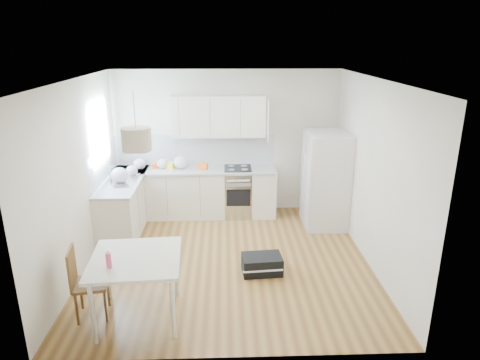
# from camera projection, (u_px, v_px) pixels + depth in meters

# --- Properties ---
(floor) EXTENTS (4.20, 4.20, 0.00)m
(floor) POSITION_uv_depth(u_px,v_px,m) (229.00, 260.00, 6.53)
(floor) COLOR brown
(floor) RESTS_ON ground
(ceiling) EXTENTS (4.20, 4.20, 0.00)m
(ceiling) POSITION_uv_depth(u_px,v_px,m) (227.00, 80.00, 5.68)
(ceiling) COLOR white
(ceiling) RESTS_ON wall_back
(wall_back) EXTENTS (4.20, 0.00, 4.20)m
(wall_back) POSITION_uv_depth(u_px,v_px,m) (227.00, 142.00, 8.10)
(wall_back) COLOR beige
(wall_back) RESTS_ON floor
(wall_left) EXTENTS (0.00, 4.20, 4.20)m
(wall_left) POSITION_uv_depth(u_px,v_px,m) (79.00, 178.00, 6.03)
(wall_left) COLOR beige
(wall_left) RESTS_ON floor
(wall_right) EXTENTS (0.00, 4.20, 4.20)m
(wall_right) POSITION_uv_depth(u_px,v_px,m) (373.00, 174.00, 6.18)
(wall_right) COLOR beige
(wall_right) RESTS_ON floor
(window_glassblock) EXTENTS (0.02, 1.00, 1.00)m
(window_glassblock) POSITION_uv_depth(u_px,v_px,m) (100.00, 133.00, 7.00)
(window_glassblock) COLOR #BFE0F9
(window_glassblock) RESTS_ON wall_left
(cabinets_back) EXTENTS (3.00, 0.60, 0.88)m
(cabinets_back) POSITION_uv_depth(u_px,v_px,m) (196.00, 193.00, 8.08)
(cabinets_back) COLOR silver
(cabinets_back) RESTS_ON floor
(cabinets_left) EXTENTS (0.60, 1.80, 0.88)m
(cabinets_left) POSITION_uv_depth(u_px,v_px,m) (125.00, 206.00, 7.47)
(cabinets_left) COLOR silver
(cabinets_left) RESTS_ON floor
(counter_back) EXTENTS (3.02, 0.64, 0.04)m
(counter_back) POSITION_uv_depth(u_px,v_px,m) (195.00, 170.00, 7.93)
(counter_back) COLOR #B0B2B5
(counter_back) RESTS_ON cabinets_back
(counter_left) EXTENTS (0.64, 1.82, 0.04)m
(counter_left) POSITION_uv_depth(u_px,v_px,m) (122.00, 181.00, 7.32)
(counter_left) COLOR #B0B2B5
(counter_left) RESTS_ON cabinets_left
(backsplash_back) EXTENTS (3.00, 0.01, 0.58)m
(backsplash_back) POSITION_uv_depth(u_px,v_px,m) (195.00, 150.00, 8.11)
(backsplash_back) COLOR white
(backsplash_back) RESTS_ON wall_back
(backsplash_left) EXTENTS (0.01, 1.80, 0.58)m
(backsplash_left) POSITION_uv_depth(u_px,v_px,m) (103.00, 164.00, 7.21)
(backsplash_left) COLOR white
(backsplash_left) RESTS_ON wall_left
(upper_cabinets) EXTENTS (1.70, 0.32, 0.75)m
(upper_cabinets) POSITION_uv_depth(u_px,v_px,m) (218.00, 116.00, 7.77)
(upper_cabinets) COLOR silver
(upper_cabinets) RESTS_ON wall_back
(range_oven) EXTENTS (0.50, 0.61, 0.88)m
(range_oven) POSITION_uv_depth(u_px,v_px,m) (238.00, 193.00, 8.10)
(range_oven) COLOR #B3B6B8
(range_oven) RESTS_ON floor
(sink) EXTENTS (0.50, 0.80, 0.16)m
(sink) POSITION_uv_depth(u_px,v_px,m) (122.00, 181.00, 7.27)
(sink) COLOR #B3B6B8
(sink) RESTS_ON counter_left
(refrigerator) EXTENTS (0.83, 0.85, 1.69)m
(refrigerator) POSITION_uv_depth(u_px,v_px,m) (326.00, 180.00, 7.55)
(refrigerator) COLOR white
(refrigerator) RESTS_ON floor
(dining_table) EXTENTS (1.09, 1.09, 0.81)m
(dining_table) POSITION_uv_depth(u_px,v_px,m) (136.00, 264.00, 4.97)
(dining_table) COLOR beige
(dining_table) RESTS_ON floor
(dining_chair) EXTENTS (0.44, 0.44, 0.91)m
(dining_chair) POSITION_uv_depth(u_px,v_px,m) (91.00, 282.00, 5.10)
(dining_chair) COLOR #533519
(dining_chair) RESTS_ON floor
(drink_bottle) EXTENTS (0.07, 0.07, 0.21)m
(drink_bottle) POSITION_uv_depth(u_px,v_px,m) (108.00, 259.00, 4.69)
(drink_bottle) COLOR #D43A64
(drink_bottle) RESTS_ON dining_table
(gym_bag) EXTENTS (0.59, 0.41, 0.26)m
(gym_bag) POSITION_uv_depth(u_px,v_px,m) (262.00, 264.00, 6.15)
(gym_bag) COLOR black
(gym_bag) RESTS_ON floor
(pendant_lamp) EXTENTS (0.36, 0.36, 0.25)m
(pendant_lamp) POSITION_uv_depth(u_px,v_px,m) (137.00, 139.00, 4.63)
(pendant_lamp) COLOR beige
(pendant_lamp) RESTS_ON ceiling
(grocery_bag_a) EXTENTS (0.22, 0.19, 0.20)m
(grocery_bag_a) POSITION_uv_depth(u_px,v_px,m) (139.00, 164.00, 7.87)
(grocery_bag_a) COLOR silver
(grocery_bag_a) RESTS_ON counter_back
(grocery_bag_b) EXTENTS (0.21, 0.18, 0.19)m
(grocery_bag_b) POSITION_uv_depth(u_px,v_px,m) (163.00, 164.00, 7.91)
(grocery_bag_b) COLOR silver
(grocery_bag_b) RESTS_ON counter_back
(grocery_bag_c) EXTENTS (0.27, 0.23, 0.24)m
(grocery_bag_c) POSITION_uv_depth(u_px,v_px,m) (181.00, 162.00, 7.90)
(grocery_bag_c) COLOR silver
(grocery_bag_c) RESTS_ON counter_back
(grocery_bag_d) EXTENTS (0.20, 0.17, 0.18)m
(grocery_bag_d) POSITION_uv_depth(u_px,v_px,m) (132.00, 170.00, 7.53)
(grocery_bag_d) COLOR silver
(grocery_bag_d) RESTS_ON counter_back
(grocery_bag_e) EXTENTS (0.29, 0.25, 0.26)m
(grocery_bag_e) POSITION_uv_depth(u_px,v_px,m) (120.00, 175.00, 7.14)
(grocery_bag_e) COLOR silver
(grocery_bag_e) RESTS_ON counter_left
(snack_orange) EXTENTS (0.19, 0.14, 0.12)m
(snack_orange) POSITION_uv_depth(u_px,v_px,m) (203.00, 166.00, 7.89)
(snack_orange) COLOR #E45714
(snack_orange) RESTS_ON counter_back
(snack_yellow) EXTENTS (0.20, 0.16, 0.12)m
(snack_yellow) POSITION_uv_depth(u_px,v_px,m) (170.00, 166.00, 7.92)
(snack_yellow) COLOR yellow
(snack_yellow) RESTS_ON counter_back
(snack_red) EXTENTS (0.17, 0.13, 0.10)m
(snack_red) POSITION_uv_depth(u_px,v_px,m) (156.00, 166.00, 7.96)
(snack_red) COLOR #B83A17
(snack_red) RESTS_ON counter_back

